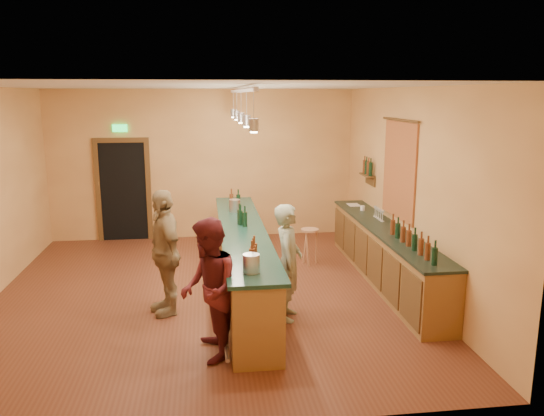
{
  "coord_description": "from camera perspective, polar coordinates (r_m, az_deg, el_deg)",
  "views": [
    {
      "loc": [
        0.03,
        -7.97,
        3.08
      ],
      "look_at": [
        1.08,
        0.2,
        1.32
      ],
      "focal_mm": 35.0,
      "sensor_mm": 36.0,
      "label": 1
    }
  ],
  "objects": [
    {
      "name": "tapestry",
      "position": [
        9.05,
        13.52,
        3.94
      ],
      "size": [
        0.03,
        1.4,
        1.6
      ],
      "primitive_type": "cube",
      "color": "#A42420",
      "rests_on": "wall_right"
    },
    {
      "name": "customer_b",
      "position": [
        7.66,
        -11.48,
        -4.68
      ],
      "size": [
        0.76,
        1.14,
        1.8
      ],
      "primitive_type": "imported",
      "rotation": [
        0.0,
        0.0,
        -1.23
      ],
      "color": "#997A51",
      "rests_on": "floor"
    },
    {
      "name": "doorway",
      "position": [
        11.74,
        -15.68,
        2.06
      ],
      "size": [
        1.15,
        0.09,
        2.48
      ],
      "color": "black",
      "rests_on": "wall_back"
    },
    {
      "name": "back_counter",
      "position": [
        9.05,
        12.03,
        -4.85
      ],
      "size": [
        0.6,
        4.55,
        1.27
      ],
      "color": "brown",
      "rests_on": "floor"
    },
    {
      "name": "bar_stool",
      "position": [
        9.77,
        4.09,
        -3.09
      ],
      "size": [
        0.33,
        0.33,
        0.67
      ],
      "rotation": [
        0.0,
        0.0,
        -0.17
      ],
      "color": "#AB754D",
      "rests_on": "floor"
    },
    {
      "name": "ceiling",
      "position": [
        7.97,
        -7.71,
        12.84
      ],
      "size": [
        6.5,
        7.0,
        0.02
      ],
      "primitive_type": "cube",
      "color": "silver",
      "rests_on": "wall_back"
    },
    {
      "name": "wall_back",
      "position": [
        11.57,
        -7.42,
        4.64
      ],
      "size": [
        6.5,
        0.02,
        3.2
      ],
      "primitive_type": "cube",
      "color": "#B47943",
      "rests_on": "floor"
    },
    {
      "name": "wall_front",
      "position": [
        4.71,
        -7.33,
        -6.33
      ],
      "size": [
        6.5,
        0.02,
        3.2
      ],
      "primitive_type": "cube",
      "color": "#B47943",
      "rests_on": "floor"
    },
    {
      "name": "bottle_shelf",
      "position": [
        10.46,
        10.27,
        4.12
      ],
      "size": [
        0.17,
        0.55,
        0.54
      ],
      "color": "#513518",
      "rests_on": "wall_right"
    },
    {
      "name": "customer_a",
      "position": [
        6.3,
        -6.82,
        -8.74
      ],
      "size": [
        0.7,
        0.87,
        1.7
      ],
      "primitive_type": "imported",
      "rotation": [
        0.0,
        0.0,
        -1.5
      ],
      "color": "#59191E",
      "rests_on": "floor"
    },
    {
      "name": "tasting_bar",
      "position": [
        8.36,
        -3.16,
        -5.13
      ],
      "size": [
        0.73,
        5.1,
        1.38
      ],
      "color": "brown",
      "rests_on": "floor"
    },
    {
      "name": "bartender",
      "position": [
        7.35,
        1.74,
        -5.84
      ],
      "size": [
        0.51,
        0.67,
        1.64
      ],
      "primitive_type": "imported",
      "rotation": [
        0.0,
        0.0,
        1.35
      ],
      "color": "gray",
      "rests_on": "floor"
    },
    {
      "name": "floor",
      "position": [
        8.55,
        -7.1,
        -9.13
      ],
      "size": [
        7.0,
        7.0,
        0.0
      ],
      "primitive_type": "plane",
      "color": "#5B2B1A",
      "rests_on": "ground"
    },
    {
      "name": "wall_right",
      "position": [
        8.73,
        14.48,
        1.94
      ],
      "size": [
        0.02,
        7.0,
        3.2
      ],
      "primitive_type": "cube",
      "color": "#B47943",
      "rests_on": "floor"
    },
    {
      "name": "pendant_track",
      "position": [
        7.99,
        -3.36,
        11.37
      ],
      "size": [
        0.11,
        4.6,
        0.5
      ],
      "color": "silver",
      "rests_on": "ceiling"
    }
  ]
}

